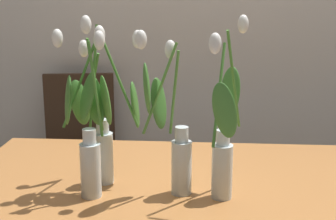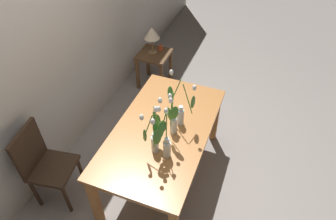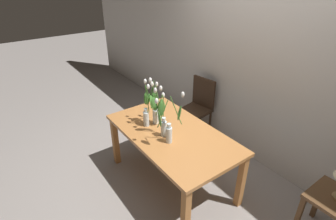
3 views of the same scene
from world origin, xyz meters
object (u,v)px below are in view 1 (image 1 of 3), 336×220
(dining_table, at_px, (183,204))
(tulip_vase_2, at_px, (224,143))
(tulip_vase_0, at_px, (94,142))
(tulip_vase_1, at_px, (98,122))
(tulip_vase_3, at_px, (172,140))
(dining_chair, at_px, (80,147))

(dining_table, distance_m, tulip_vase_2, 0.34)
(tulip_vase_0, relative_size, tulip_vase_2, 0.95)
(tulip_vase_1, bearing_deg, tulip_vase_2, -12.43)
(dining_table, relative_size, tulip_vase_0, 2.90)
(tulip_vase_1, relative_size, tulip_vase_3, 1.07)
(tulip_vase_1, bearing_deg, tulip_vase_0, -87.69)
(tulip_vase_0, xyz_separation_m, dining_chair, (-0.35, 1.13, -0.40))
(tulip_vase_1, height_order, tulip_vase_2, same)
(tulip_vase_0, distance_m, tulip_vase_3, 0.25)
(tulip_vase_2, bearing_deg, dining_table, 134.15)
(tulip_vase_2, height_order, tulip_vase_3, tulip_vase_2)
(tulip_vase_2, distance_m, dining_chair, 1.43)
(tulip_vase_2, distance_m, tulip_vase_3, 0.17)
(dining_chair, bearing_deg, tulip_vase_0, -72.81)
(dining_table, distance_m, tulip_vase_1, 0.43)
(tulip_vase_0, height_order, dining_chair, tulip_vase_0)
(dining_table, xyz_separation_m, tulip_vase_0, (-0.29, -0.14, 0.27))
(tulip_vase_0, distance_m, tulip_vase_1, 0.10)
(tulip_vase_0, xyz_separation_m, tulip_vase_1, (-0.00, 0.09, 0.04))
(tulip_vase_0, bearing_deg, tulip_vase_3, 4.74)
(dining_table, relative_size, tulip_vase_3, 2.95)
(tulip_vase_0, distance_m, dining_chair, 1.25)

